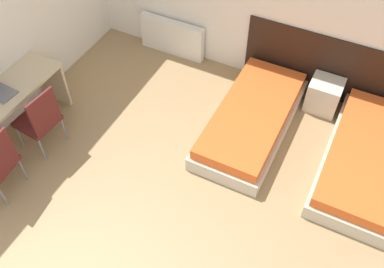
# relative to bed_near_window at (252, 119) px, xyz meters

# --- Properties ---
(headboard_panel) EXTENTS (2.43, 0.03, 0.96)m
(headboard_panel) POSITION_rel_bed_near_window_xyz_m (0.72, 1.02, 0.31)
(headboard_panel) COLOR black
(headboard_panel) RESTS_ON ground_plane
(bed_near_window) EXTENTS (0.90, 1.98, 0.35)m
(bed_near_window) POSITION_rel_bed_near_window_xyz_m (0.00, 0.00, 0.00)
(bed_near_window) COLOR beige
(bed_near_window) RESTS_ON ground_plane
(bed_near_door) EXTENTS (0.90, 1.98, 0.35)m
(bed_near_door) POSITION_rel_bed_near_window_xyz_m (1.43, 0.00, 0.00)
(bed_near_door) COLOR beige
(bed_near_door) RESTS_ON ground_plane
(nightstand) EXTENTS (0.42, 0.39, 0.44)m
(nightstand) POSITION_rel_bed_near_window_xyz_m (0.72, 0.79, 0.06)
(nightstand) COLOR beige
(nightstand) RESTS_ON ground_plane
(radiator) EXTENTS (1.02, 0.12, 0.56)m
(radiator) POSITION_rel_bed_near_window_xyz_m (-1.66, 0.94, 0.11)
(radiator) COLOR silver
(radiator) RESTS_ON ground_plane
(chair_near_laptop) EXTENTS (0.48, 0.48, 0.92)m
(chair_near_laptop) POSITION_rel_bed_near_window_xyz_m (-2.17, -1.41, 0.32)
(chair_near_laptop) COLOR #511919
(chair_near_laptop) RESTS_ON ground_plane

